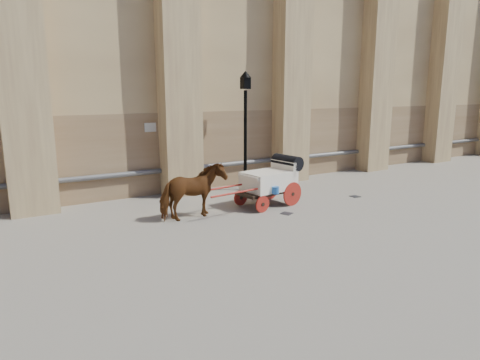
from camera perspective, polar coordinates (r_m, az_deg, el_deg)
ground at (r=13.51m, az=2.25°, el=-4.45°), size 90.00×90.00×0.00m
horse at (r=12.80m, az=-6.30°, el=-1.57°), size 2.05×1.07×1.67m
carriage at (r=14.37m, az=4.22°, el=0.12°), size 3.82×1.49×1.63m
street_lamp at (r=16.27m, az=0.72°, el=6.98°), size 0.42×0.42×4.51m
drain_grate_near at (r=13.54m, az=6.23°, el=-4.45°), size 0.43×0.43×0.01m
drain_grate_far at (r=16.15m, az=15.09°, el=-2.12°), size 0.32×0.32×0.01m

